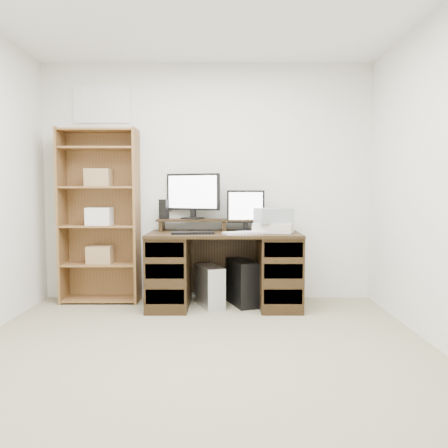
{
  "coord_description": "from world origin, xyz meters",
  "views": [
    {
      "loc": [
        0.17,
        -2.69,
        1.16
      ],
      "look_at": [
        0.18,
        1.43,
        0.85
      ],
      "focal_mm": 35.0,
      "sensor_mm": 36.0,
      "label": 1
    }
  ],
  "objects_px": {
    "desk": "(224,268)",
    "monitor_small": "(246,209)",
    "printer": "(273,228)",
    "monitor_wide": "(193,194)",
    "tower_black": "(242,283)",
    "tower_silver": "(210,286)",
    "bookshelf": "(100,214)"
  },
  "relations": [
    {
      "from": "desk",
      "to": "monitor_small",
      "type": "xyz_separation_m",
      "value": [
        0.22,
        0.13,
        0.59
      ]
    },
    {
      "from": "monitor_small",
      "to": "printer",
      "type": "xyz_separation_m",
      "value": [
        0.27,
        -0.12,
        -0.18
      ]
    },
    {
      "from": "monitor_wide",
      "to": "tower_black",
      "type": "height_order",
      "value": "monitor_wide"
    },
    {
      "from": "monitor_wide",
      "to": "printer",
      "type": "relative_size",
      "value": 1.49
    },
    {
      "from": "tower_silver",
      "to": "bookshelf",
      "type": "height_order",
      "value": "bookshelf"
    },
    {
      "from": "desk",
      "to": "tower_black",
      "type": "relative_size",
      "value": 3.02
    },
    {
      "from": "monitor_wide",
      "to": "tower_silver",
      "type": "height_order",
      "value": "monitor_wide"
    },
    {
      "from": "printer",
      "to": "tower_silver",
      "type": "xyz_separation_m",
      "value": [
        -0.64,
        -0.01,
        -0.59
      ]
    },
    {
      "from": "desk",
      "to": "tower_black",
      "type": "bearing_deg",
      "value": 20.04
    },
    {
      "from": "monitor_wide",
      "to": "bookshelf",
      "type": "xyz_separation_m",
      "value": [
        -0.97,
        -0.02,
        -0.22
      ]
    },
    {
      "from": "desk",
      "to": "bookshelf",
      "type": "height_order",
      "value": "bookshelf"
    },
    {
      "from": "tower_black",
      "to": "monitor_small",
      "type": "bearing_deg",
      "value": 40.77
    },
    {
      "from": "tower_silver",
      "to": "tower_black",
      "type": "relative_size",
      "value": 0.83
    },
    {
      "from": "desk",
      "to": "monitor_small",
      "type": "distance_m",
      "value": 0.64
    },
    {
      "from": "tower_black",
      "to": "tower_silver",
      "type": "bearing_deg",
      "value": 172.55
    },
    {
      "from": "printer",
      "to": "tower_black",
      "type": "relative_size",
      "value": 0.77
    },
    {
      "from": "monitor_wide",
      "to": "tower_black",
      "type": "relative_size",
      "value": 1.14
    },
    {
      "from": "monitor_small",
      "to": "tower_black",
      "type": "distance_m",
      "value": 0.75
    },
    {
      "from": "monitor_small",
      "to": "printer",
      "type": "distance_m",
      "value": 0.35
    },
    {
      "from": "tower_black",
      "to": "printer",
      "type": "bearing_deg",
      "value": -29.99
    },
    {
      "from": "tower_silver",
      "to": "desk",
      "type": "bearing_deg",
      "value": -21.69
    },
    {
      "from": "monitor_wide",
      "to": "monitor_small",
      "type": "distance_m",
      "value": 0.58
    },
    {
      "from": "printer",
      "to": "bookshelf",
      "type": "relative_size",
      "value": 0.21
    },
    {
      "from": "monitor_wide",
      "to": "monitor_small",
      "type": "xyz_separation_m",
      "value": [
        0.55,
        -0.1,
        -0.16
      ]
    },
    {
      "from": "monitor_small",
      "to": "bookshelf",
      "type": "relative_size",
      "value": 0.23
    },
    {
      "from": "desk",
      "to": "tower_silver",
      "type": "xyz_separation_m",
      "value": [
        -0.14,
        0.0,
        -0.18
      ]
    },
    {
      "from": "desk",
      "to": "monitor_wide",
      "type": "distance_m",
      "value": 0.84
    },
    {
      "from": "printer",
      "to": "tower_black",
      "type": "bearing_deg",
      "value": -175.42
    },
    {
      "from": "desk",
      "to": "printer",
      "type": "xyz_separation_m",
      "value": [
        0.49,
        0.01,
        0.41
      ]
    },
    {
      "from": "printer",
      "to": "tower_silver",
      "type": "height_order",
      "value": "printer"
    },
    {
      "from": "monitor_small",
      "to": "bookshelf",
      "type": "xyz_separation_m",
      "value": [
        -1.52,
        0.08,
        -0.06
      ]
    },
    {
      "from": "tower_silver",
      "to": "printer",
      "type": "bearing_deg",
      "value": -20.59
    }
  ]
}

